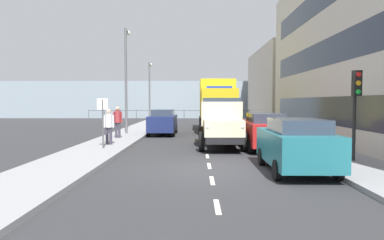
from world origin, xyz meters
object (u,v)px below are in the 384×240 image
(car_red_kerbside_1, at_px, (264,130))
(lamp_post_promenade, at_px, (126,72))
(car_navy_oppositeside_0, at_px, (163,122))
(pedestrian_near_railing, at_px, (109,124))
(lamp_post_far, at_px, (150,87))
(pedestrian_with_bag, at_px, (118,119))
(lorry_cargo_yellow, at_px, (217,104))
(street_sign, at_px, (103,114))
(car_teal_kerbside_near, at_px, (296,144))
(truck_vintage_cream, at_px, (221,124))
(traffic_light_near, at_px, (356,96))

(car_red_kerbside_1, relative_size, lamp_post_promenade, 0.62)
(car_navy_oppositeside_0, bearing_deg, pedestrian_near_railing, 73.18)
(lamp_post_far, bearing_deg, pedestrian_with_bag, 89.76)
(lorry_cargo_yellow, distance_m, pedestrian_near_railing, 11.27)
(pedestrian_near_railing, height_order, pedestrian_with_bag, pedestrian_with_bag)
(lorry_cargo_yellow, height_order, street_sign, lorry_cargo_yellow)
(car_red_kerbside_1, relative_size, pedestrian_near_railing, 2.48)
(car_teal_kerbside_near, xyz_separation_m, car_red_kerbside_1, (0.00, -5.40, 0.00))
(lamp_post_far, height_order, street_sign, lamp_post_far)
(lorry_cargo_yellow, bearing_deg, truck_vintage_cream, 87.98)
(car_navy_oppositeside_0, bearing_deg, lorry_cargo_yellow, -142.91)
(pedestrian_near_railing, xyz_separation_m, traffic_light_near, (-9.93, 4.71, 1.30))
(truck_vintage_cream, relative_size, pedestrian_near_railing, 3.24)
(car_teal_kerbside_near, bearing_deg, traffic_light_near, -152.06)
(lorry_cargo_yellow, distance_m, car_teal_kerbside_near, 15.73)
(pedestrian_near_railing, height_order, lamp_post_far, lamp_post_far)
(truck_vintage_cream, xyz_separation_m, lorry_cargo_yellow, (-0.34, -9.66, 0.90))
(pedestrian_with_bag, xyz_separation_m, lamp_post_far, (-0.06, -13.74, 2.46))
(pedestrian_with_bag, bearing_deg, truck_vintage_cream, 150.88)
(lamp_post_far, bearing_deg, car_navy_oppositeside_0, 102.39)
(pedestrian_with_bag, distance_m, street_sign, 4.61)
(lorry_cargo_yellow, distance_m, car_navy_oppositeside_0, 4.93)
(lorry_cargo_yellow, bearing_deg, car_teal_kerbside_near, 96.00)
(car_teal_kerbside_near, bearing_deg, street_sign, -31.84)
(car_teal_kerbside_near, distance_m, street_sign, 8.74)
(car_navy_oppositeside_0, height_order, pedestrian_near_railing, pedestrian_near_railing)
(traffic_light_near, bearing_deg, lorry_cargo_yellow, -74.07)
(street_sign, bearing_deg, lamp_post_far, -89.07)
(pedestrian_near_railing, bearing_deg, lamp_post_far, -89.29)
(pedestrian_near_railing, distance_m, street_sign, 1.51)
(traffic_light_near, height_order, street_sign, traffic_light_near)
(lorry_cargo_yellow, bearing_deg, pedestrian_near_railing, 58.66)
(pedestrian_with_bag, bearing_deg, lamp_post_promenade, -88.54)
(car_teal_kerbside_near, height_order, lamp_post_far, lamp_post_far)
(car_navy_oppositeside_0, bearing_deg, traffic_light_near, 124.66)
(traffic_light_near, xyz_separation_m, street_sign, (9.84, -3.30, -0.79))
(pedestrian_with_bag, height_order, street_sign, street_sign)
(car_teal_kerbside_near, distance_m, pedestrian_near_railing, 9.60)
(lorry_cargo_yellow, bearing_deg, lamp_post_far, -50.34)
(car_navy_oppositeside_0, relative_size, pedestrian_near_railing, 2.50)
(traffic_light_near, distance_m, street_sign, 10.41)
(car_red_kerbside_1, bearing_deg, car_navy_oppositeside_0, -53.31)
(car_red_kerbside_1, bearing_deg, lorry_cargo_yellow, -80.88)
(truck_vintage_cream, distance_m, lamp_post_promenade, 9.13)
(car_red_kerbside_1, bearing_deg, lamp_post_promenade, -41.21)
(car_navy_oppositeside_0, distance_m, traffic_light_near, 13.98)
(lorry_cargo_yellow, xyz_separation_m, pedestrian_with_bag, (6.11, 6.44, -0.85))
(car_navy_oppositeside_0, relative_size, lamp_post_far, 0.74)
(street_sign, bearing_deg, traffic_light_near, 161.48)
(truck_vintage_cream, height_order, car_teal_kerbside_near, truck_vintage_cream)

